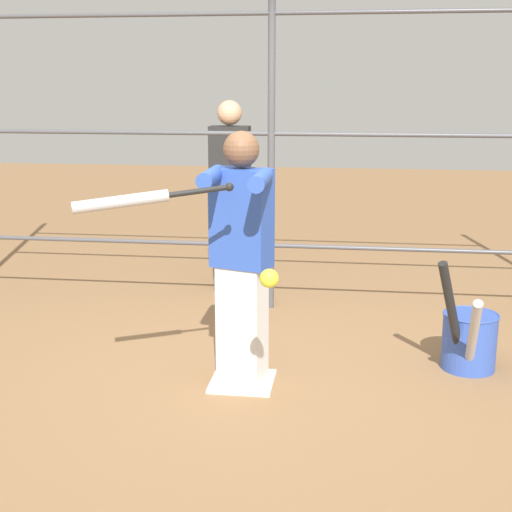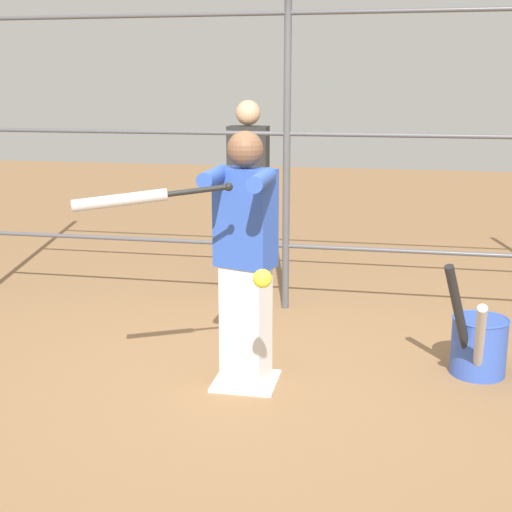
{
  "view_description": "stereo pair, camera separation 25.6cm",
  "coord_description": "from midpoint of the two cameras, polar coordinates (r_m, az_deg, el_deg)",
  "views": [
    {
      "loc": [
        -0.65,
        4.21,
        1.88
      ],
      "look_at": [
        -0.13,
        0.33,
        0.92
      ],
      "focal_mm": 50.0,
      "sensor_mm": 36.0,
      "label": 1
    },
    {
      "loc": [
        -0.9,
        4.17,
        1.88
      ],
      "look_at": [
        -0.13,
        0.33,
        0.92
      ],
      "focal_mm": 50.0,
      "sensor_mm": 36.0,
      "label": 2
    }
  ],
  "objects": [
    {
      "name": "softball_in_flight",
      "position": [
        3.53,
        -1.02,
        -1.82
      ],
      "size": [
        0.1,
        0.1,
        0.1
      ],
      "color": "yellow"
    },
    {
      "name": "home_plate",
      "position": [
        4.65,
        -2.7,
        -9.99
      ],
      "size": [
        0.4,
        0.4,
        0.02
      ],
      "color": "white",
      "rests_on": "ground"
    },
    {
      "name": "bystander_behind_fence",
      "position": [
        6.51,
        -3.21,
        5.04
      ],
      "size": [
        0.36,
        0.22,
        1.73
      ],
      "color": "#3F3F47",
      "rests_on": "ground"
    },
    {
      "name": "batter",
      "position": [
        4.36,
        -2.86,
        0.27
      ],
      "size": [
        0.4,
        0.63,
        1.6
      ],
      "color": "silver",
      "rests_on": "ground"
    },
    {
      "name": "ground_plane",
      "position": [
        4.66,
        -2.69,
        -10.11
      ],
      "size": [
        24.0,
        24.0,
        0.0
      ],
      "primitive_type": "plane",
      "color": "olive"
    },
    {
      "name": "fence_backstop",
      "position": [
        5.86,
        -0.03,
        9.76
      ],
      "size": [
        5.63,
        0.06,
        2.95
      ],
      "color": "#4C4C51",
      "rests_on": "ground"
    },
    {
      "name": "bat_bucket",
      "position": [
        4.95,
        15.22,
        -6.46
      ],
      "size": [
        0.47,
        0.79,
        0.81
      ],
      "color": "#3351B2",
      "rests_on": "ground"
    },
    {
      "name": "baseball_bat_swinging",
      "position": [
        3.83,
        -11.57,
        4.42
      ],
      "size": [
        0.81,
        0.37,
        0.14
      ],
      "color": "black"
    }
  ]
}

